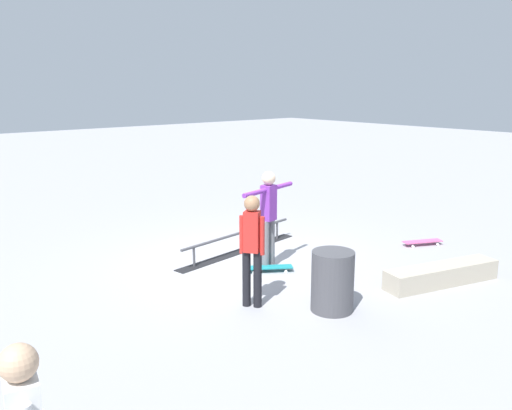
# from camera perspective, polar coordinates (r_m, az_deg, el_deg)

# --- Properties ---
(ground_plane) EXTENTS (60.00, 60.00, 0.00)m
(ground_plane) POSITION_cam_1_polar(r_m,az_deg,el_deg) (9.70, -1.18, -6.12)
(ground_plane) COLOR #9E9EA3
(grind_rail) EXTENTS (3.03, 0.70, 0.39)m
(grind_rail) POSITION_cam_1_polar(r_m,az_deg,el_deg) (10.26, -1.81, -4.06)
(grind_rail) COLOR black
(grind_rail) RESTS_ON ground_plane
(skate_ledge) EXTENTS (2.06, 0.93, 0.31)m
(skate_ledge) POSITION_cam_1_polar(r_m,az_deg,el_deg) (9.15, 18.96, -6.95)
(skate_ledge) COLOR #B2A893
(skate_ledge) RESTS_ON ground_plane
(skater_main) EXTENTS (1.34, 0.39, 1.69)m
(skater_main) POSITION_cam_1_polar(r_m,az_deg,el_deg) (9.17, 1.33, -0.82)
(skater_main) COLOR slate
(skater_main) RESTS_ON ground_plane
(skateboard_main) EXTENTS (0.78, 0.61, 0.09)m
(skateboard_main) POSITION_cam_1_polar(r_m,az_deg,el_deg) (9.24, 1.38, -6.60)
(skateboard_main) COLOR teal
(skateboard_main) RESTS_ON ground_plane
(bystander_red_shirt) EXTENTS (0.28, 0.34, 1.62)m
(bystander_red_shirt) POSITION_cam_1_polar(r_m,az_deg,el_deg) (7.59, -0.43, -4.22)
(bystander_red_shirt) COLOR black
(bystander_red_shirt) RESTS_ON ground_plane
(loose_skateboard_pink) EXTENTS (0.81, 0.52, 0.09)m
(loose_skateboard_pink) POSITION_cam_1_polar(r_m,az_deg,el_deg) (11.20, 17.13, -3.71)
(loose_skateboard_pink) COLOR #E05993
(loose_skateboard_pink) RESTS_ON ground_plane
(trash_bin) EXTENTS (0.60, 0.60, 0.86)m
(trash_bin) POSITION_cam_1_polar(r_m,az_deg,el_deg) (7.69, 8.07, -7.95)
(trash_bin) COLOR #47474C
(trash_bin) RESTS_ON ground_plane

